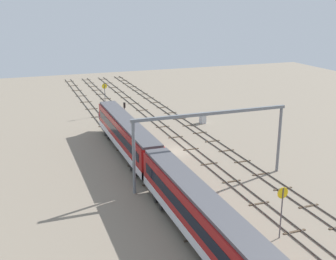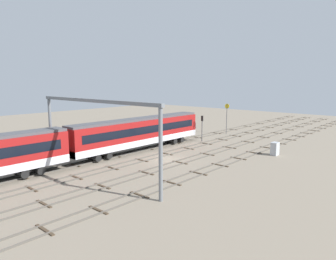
{
  "view_description": "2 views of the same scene",
  "coord_description": "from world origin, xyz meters",
  "views": [
    {
      "loc": [
        -53.52,
        20.96,
        20.69
      ],
      "look_at": [
        1.14,
        0.86,
        2.97
      ],
      "focal_mm": 45.53,
      "sensor_mm": 36.0,
      "label": 1
    },
    {
      "loc": [
        -30.58,
        -27.19,
        10.47
      ],
      "look_at": [
        2.4,
        1.92,
        3.55
      ],
      "focal_mm": 33.68,
      "sensor_mm": 36.0,
      "label": 2
    }
  ],
  "objects": [
    {
      "name": "speed_sign_near_foreground",
      "position": [
        -24.9,
        -0.36,
        3.38
      ],
      "size": [
        0.14,
        1.08,
        5.01
      ],
      "color": "#4C4C51",
      "rests_on": "ground"
    },
    {
      "name": "track_second_near",
      "position": [
        0.0,
        -2.28,
        0.07
      ],
      "size": [
        128.83,
        2.4,
        0.16
      ],
      "color": "#59544C",
      "rests_on": "ground"
    },
    {
      "name": "overhead_gantry",
      "position": [
        -11.24,
        0.06,
        6.52
      ],
      "size": [
        0.4,
        19.27,
        8.59
      ],
      "color": "slate",
      "rests_on": "ground"
    },
    {
      "name": "track_middle",
      "position": [
        0.0,
        2.28,
        0.07
      ],
      "size": [
        128.83,
        2.4,
        0.16
      ],
      "color": "#59544C",
      "rests_on": "ground"
    },
    {
      "name": "track_with_train",
      "position": [
        0.0,
        6.85,
        0.07
      ],
      "size": [
        128.83,
        2.4,
        0.16
      ],
      "color": "#59544C",
      "rests_on": "ground"
    },
    {
      "name": "track_near_foreground",
      "position": [
        -0.0,
        -6.85,
        0.07
      ],
      "size": [
        128.83,
        2.4,
        0.16
      ],
      "color": "#59544C",
      "rests_on": "ground"
    },
    {
      "name": "ground_plane",
      "position": [
        0.0,
        0.0,
        0.0
      ],
      "size": [
        144.83,
        144.83,
        0.0
      ],
      "primitive_type": "plane",
      "color": "gray"
    },
    {
      "name": "signal_light_trackside_departure",
      "position": [
        13.66,
        3.99,
        2.95
      ],
      "size": [
        0.31,
        0.32,
        4.5
      ],
      "color": "#4C4C51",
      "rests_on": "ground"
    },
    {
      "name": "relay_cabinet",
      "position": [
        12.13,
        -9.69,
        0.93
      ],
      "size": [
        1.19,
        0.88,
        1.85
      ],
      "color": "#B2B7BC",
      "rests_on": "ground"
    },
    {
      "name": "speed_sign_mid_trackside",
      "position": [
        23.68,
        5.14,
        3.86
      ],
      "size": [
        0.14,
        0.96,
        5.96
      ],
      "color": "#4C4C51",
      "rests_on": "ground"
    },
    {
      "name": "train",
      "position": [
        -22.61,
        6.85,
        2.66
      ],
      "size": [
        75.2,
        3.24,
        4.8
      ],
      "color": "maroon",
      "rests_on": "ground"
    }
  ]
}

